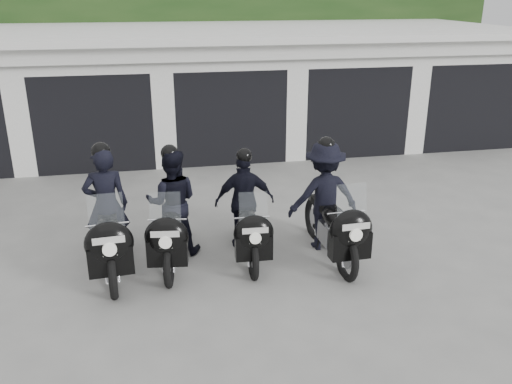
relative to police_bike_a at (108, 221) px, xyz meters
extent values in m
plane|color=gray|center=(2.57, -0.69, -0.77)|extent=(80.00, 80.00, 0.00)
cube|color=white|center=(2.57, 7.81, 0.63)|extent=(16.00, 6.00, 2.80)
cube|color=white|center=(2.57, 7.61, 2.11)|extent=(16.40, 6.80, 0.16)
cube|color=white|center=(2.57, 4.56, 1.88)|extent=(16.40, 0.12, 0.40)
cube|color=black|center=(2.57, 4.79, -0.65)|extent=(16.00, 0.06, 0.24)
cube|color=white|center=(-2.08, 4.96, 0.63)|extent=(0.50, 0.50, 2.80)
cube|color=black|center=(-0.53, 6.01, 0.33)|extent=(2.60, 2.60, 2.20)
cube|color=white|center=(-0.53, 4.96, 1.73)|extent=(2.60, 0.50, 0.60)
cube|color=white|center=(1.02, 4.96, 0.63)|extent=(0.50, 0.50, 2.80)
cube|color=black|center=(2.57, 6.01, 0.33)|extent=(2.60, 2.60, 2.20)
cube|color=white|center=(2.57, 4.96, 1.73)|extent=(2.60, 0.50, 0.60)
cube|color=white|center=(4.12, 4.96, 0.63)|extent=(0.50, 0.50, 2.80)
cube|color=black|center=(5.67, 6.01, 0.33)|extent=(2.60, 2.60, 2.20)
cube|color=white|center=(5.67, 4.96, 1.73)|extent=(2.60, 0.50, 0.60)
cube|color=white|center=(7.22, 4.96, 0.63)|extent=(0.50, 0.50, 2.80)
cube|color=black|center=(8.77, 6.01, 0.33)|extent=(2.60, 2.60, 2.20)
cube|color=white|center=(8.77, 4.96, 1.73)|extent=(2.60, 0.50, 0.60)
cube|color=#193513|center=(2.57, 11.81, 1.38)|extent=(20.00, 2.00, 4.30)
cylinder|color=black|center=(-3.93, 13.31, 0.88)|extent=(0.24, 0.24, 3.30)
cylinder|color=black|center=(5.57, 13.31, 0.88)|extent=(0.24, 0.24, 3.30)
cylinder|color=black|center=(10.07, 13.31, 0.88)|extent=(0.24, 0.24, 3.30)
torus|color=black|center=(0.06, -0.74, -0.45)|extent=(0.17, 0.75, 0.75)
torus|color=black|center=(-0.06, 0.73, -0.45)|extent=(0.17, 0.75, 0.75)
cube|color=#A1A1A6|center=(0.00, 0.02, -0.38)|extent=(0.31, 0.58, 0.33)
cube|color=black|center=(0.00, 0.00, -0.54)|extent=(0.19, 1.33, 0.06)
ellipsoid|color=black|center=(0.01, -0.15, -0.03)|extent=(0.38, 0.61, 0.29)
cube|color=black|center=(-0.02, 0.28, -0.01)|extent=(0.31, 0.58, 0.10)
ellipsoid|color=black|center=(0.07, -0.82, 0.03)|extent=(0.67, 0.39, 0.61)
cube|color=black|center=(0.07, -0.82, -0.20)|extent=(0.61, 0.27, 0.41)
cube|color=#B2BFC6|center=(0.06, -0.79, 0.44)|extent=(0.46, 0.15, 0.52)
cylinder|color=silver|center=(0.05, -0.61, 0.21)|extent=(0.57, 0.08, 0.03)
cube|color=silver|center=(0.08, -0.99, 0.15)|extent=(0.41, 0.05, 0.09)
cube|color=silver|center=(0.08, -0.96, -0.03)|extent=(0.18, 0.03, 0.10)
imported|color=black|center=(-0.02, 0.30, 0.13)|extent=(0.69, 0.48, 1.79)
sphere|color=black|center=(-0.02, 0.30, 0.97)|extent=(0.28, 0.28, 0.28)
torus|color=black|center=(0.83, -0.58, -0.47)|extent=(0.20, 0.71, 0.70)
torus|color=black|center=(1.01, 0.79, -0.47)|extent=(0.20, 0.71, 0.70)
cube|color=#A1A1A6|center=(0.92, 0.12, -0.40)|extent=(0.32, 0.56, 0.31)
cube|color=black|center=(0.92, 0.10, -0.56)|extent=(0.24, 1.25, 0.06)
ellipsoid|color=black|center=(0.90, -0.04, -0.07)|extent=(0.38, 0.59, 0.28)
cube|color=black|center=(0.95, 0.37, -0.06)|extent=(0.32, 0.56, 0.10)
ellipsoid|color=black|center=(0.82, -0.66, -0.02)|extent=(0.64, 0.39, 0.58)
cube|color=black|center=(0.82, -0.66, -0.24)|extent=(0.58, 0.28, 0.38)
cube|color=#B2BFC6|center=(0.82, -0.63, 0.37)|extent=(0.43, 0.17, 0.49)
cylinder|color=silver|center=(0.84, -0.47, 0.16)|extent=(0.54, 0.10, 0.03)
cube|color=silver|center=(0.79, -0.82, 0.10)|extent=(0.38, 0.06, 0.09)
cube|color=silver|center=(0.80, -0.79, -0.07)|extent=(0.17, 0.04, 0.10)
imported|color=black|center=(0.95, 0.39, 0.08)|extent=(0.90, 0.74, 1.69)
sphere|color=black|center=(0.95, 0.39, 0.87)|extent=(0.26, 0.26, 0.26)
torus|color=black|center=(2.03, -0.62, -0.48)|extent=(0.13, 0.67, 0.66)
torus|color=black|center=(2.09, 0.69, -0.48)|extent=(0.13, 0.67, 0.66)
cube|color=#A1A1A6|center=(2.06, 0.05, -0.42)|extent=(0.26, 0.51, 0.29)
cube|color=black|center=(2.06, 0.04, -0.57)|extent=(0.13, 1.19, 0.05)
ellipsoid|color=black|center=(2.05, -0.10, -0.11)|extent=(0.32, 0.54, 0.26)
cube|color=black|center=(2.07, 0.29, -0.09)|extent=(0.26, 0.51, 0.09)
ellipsoid|color=black|center=(2.02, -0.69, -0.06)|extent=(0.59, 0.33, 0.55)
cube|color=black|center=(2.02, -0.69, -0.27)|extent=(0.54, 0.23, 0.36)
cube|color=#B2BFC6|center=(2.03, -0.66, 0.31)|extent=(0.41, 0.12, 0.46)
cylinder|color=silver|center=(2.03, -0.51, 0.11)|extent=(0.51, 0.05, 0.03)
cube|color=silver|center=(2.02, -0.85, 0.05)|extent=(0.36, 0.03, 0.08)
cube|color=silver|center=(2.02, -0.82, -0.11)|extent=(0.16, 0.02, 0.09)
imported|color=black|center=(2.07, 0.31, 0.03)|extent=(0.96, 0.58, 1.60)
sphere|color=black|center=(2.07, 0.31, 0.78)|extent=(0.25, 0.25, 0.25)
torus|color=black|center=(3.34, -0.91, -0.46)|extent=(0.14, 0.73, 0.73)
torus|color=black|center=(3.29, 0.53, -0.46)|extent=(0.14, 0.73, 0.73)
cube|color=#A1A1A6|center=(3.32, -0.17, -0.39)|extent=(0.28, 0.56, 0.32)
cube|color=black|center=(3.32, -0.19, -0.55)|extent=(0.13, 1.30, 0.06)
ellipsoid|color=black|center=(3.32, -0.34, -0.05)|extent=(0.34, 0.59, 0.29)
cube|color=black|center=(3.31, 0.09, -0.03)|extent=(0.28, 0.56, 0.10)
ellipsoid|color=black|center=(3.35, -0.99, 0.01)|extent=(0.64, 0.35, 0.60)
cube|color=black|center=(3.35, -0.99, -0.22)|extent=(0.59, 0.24, 0.40)
cube|color=#B2BFC6|center=(3.35, -0.96, 0.41)|extent=(0.44, 0.13, 0.51)
cylinder|color=silver|center=(3.34, -0.79, 0.19)|extent=(0.56, 0.05, 0.03)
cube|color=silver|center=(3.35, -1.16, 0.13)|extent=(0.40, 0.03, 0.09)
cube|color=silver|center=(3.35, -1.13, -0.05)|extent=(0.18, 0.02, 0.10)
imported|color=black|center=(3.31, 0.11, 0.11)|extent=(1.15, 0.63, 1.75)
sphere|color=black|center=(3.31, 0.11, 0.93)|extent=(0.27, 0.27, 0.27)
camera|label=1|loc=(0.71, -7.48, 3.15)|focal=38.00mm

